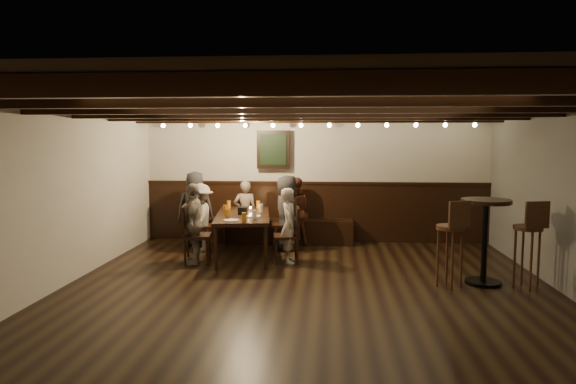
# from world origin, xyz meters

# --- Properties ---
(room) EXTENTS (7.00, 7.00, 7.00)m
(room) POSITION_xyz_m (-0.29, 2.21, 1.07)
(room) COLOR black
(room) RESTS_ON ground
(dining_table) EXTENTS (1.10, 2.00, 0.71)m
(dining_table) POSITION_xyz_m (-1.16, 2.06, 0.66)
(dining_table) COLOR black
(dining_table) RESTS_ON floor
(chair_left_near) EXTENTS (0.47, 0.47, 0.92)m
(chair_left_near) POSITION_xyz_m (-1.94, 2.41, 0.28)
(chair_left_near) COLOR black
(chair_left_near) RESTS_ON floor
(chair_left_far) EXTENTS (0.47, 0.47, 0.92)m
(chair_left_far) POSITION_xyz_m (-1.82, 1.52, 0.28)
(chair_left_far) COLOR black
(chair_left_far) RESTS_ON floor
(chair_right_near) EXTENTS (0.49, 0.49, 0.95)m
(chair_right_near) POSITION_xyz_m (-0.51, 2.60, 0.29)
(chair_right_near) COLOR black
(chair_right_near) RESTS_ON floor
(chair_right_far) EXTENTS (0.45, 0.45, 0.88)m
(chair_right_far) POSITION_xyz_m (-0.39, 1.71, 0.27)
(chair_right_far) COLOR black
(chair_right_far) RESTS_ON floor
(person_bench_left) EXTENTS (0.72, 0.52, 1.37)m
(person_bench_left) POSITION_xyz_m (-2.17, 2.83, 0.68)
(person_bench_left) COLOR #2B2A2D
(person_bench_left) RESTS_ON floor
(person_bench_centre) EXTENTS (0.46, 0.34, 1.18)m
(person_bench_centre) POSITION_xyz_m (-1.30, 3.10, 0.59)
(person_bench_centre) COLOR slate
(person_bench_centre) RESTS_ON floor
(person_bench_right) EXTENTS (0.67, 0.55, 1.25)m
(person_bench_right) POSITION_xyz_m (-0.39, 3.07, 0.63)
(person_bench_right) COLOR brown
(person_bench_right) RESTS_ON floor
(person_left_near) EXTENTS (0.54, 0.82, 1.19)m
(person_left_near) POSITION_xyz_m (-1.97, 2.41, 0.59)
(person_left_near) COLOR gray
(person_left_near) RESTS_ON floor
(person_left_far) EXTENTS (0.40, 0.78, 1.27)m
(person_left_far) POSITION_xyz_m (-1.85, 1.51, 0.63)
(person_left_far) COLOR gray
(person_left_far) RESTS_ON floor
(person_right_near) EXTENTS (0.50, 0.70, 1.32)m
(person_right_near) POSITION_xyz_m (-0.48, 2.60, 0.66)
(person_right_near) COLOR #262628
(person_right_near) RESTS_ON floor
(person_right_far) EXTENTS (0.34, 0.47, 1.19)m
(person_right_far) POSITION_xyz_m (-0.36, 1.71, 0.59)
(person_right_far) COLOR #B1A495
(person_right_far) RESTS_ON floor
(pint_a) EXTENTS (0.07, 0.07, 0.14)m
(pint_a) POSITION_xyz_m (-1.53, 2.72, 0.78)
(pint_a) COLOR #BF7219
(pint_a) RESTS_ON dining_table
(pint_b) EXTENTS (0.07, 0.07, 0.14)m
(pint_b) POSITION_xyz_m (-1.00, 2.74, 0.78)
(pint_b) COLOR #BF7219
(pint_b) RESTS_ON dining_table
(pint_c) EXTENTS (0.07, 0.07, 0.14)m
(pint_c) POSITION_xyz_m (-1.47, 2.12, 0.78)
(pint_c) COLOR #BF7219
(pint_c) RESTS_ON dining_table
(pint_d) EXTENTS (0.07, 0.07, 0.14)m
(pint_d) POSITION_xyz_m (-0.89, 2.30, 0.78)
(pint_d) COLOR silver
(pint_d) RESTS_ON dining_table
(pint_e) EXTENTS (0.07, 0.07, 0.14)m
(pint_e) POSITION_xyz_m (-1.32, 1.58, 0.78)
(pint_e) COLOR #BF7219
(pint_e) RESTS_ON dining_table
(pint_f) EXTENTS (0.07, 0.07, 0.14)m
(pint_f) POSITION_xyz_m (-0.89, 1.54, 0.78)
(pint_f) COLOR silver
(pint_f) RESTS_ON dining_table
(pint_g) EXTENTS (0.07, 0.07, 0.14)m
(pint_g) POSITION_xyz_m (-1.01, 1.27, 0.78)
(pint_g) COLOR #BF7219
(pint_g) RESTS_ON dining_table
(plate_near) EXTENTS (0.24, 0.24, 0.01)m
(plate_near) POSITION_xyz_m (-1.22, 1.35, 0.72)
(plate_near) COLOR white
(plate_near) RESTS_ON dining_table
(plate_far) EXTENTS (0.24, 0.24, 0.01)m
(plate_far) POSITION_xyz_m (-0.95, 1.79, 0.72)
(plate_far) COLOR white
(plate_far) RESTS_ON dining_table
(condiment_caddy) EXTENTS (0.15, 0.10, 0.12)m
(condiment_caddy) POSITION_xyz_m (-1.16, 2.01, 0.77)
(condiment_caddy) COLOR black
(condiment_caddy) RESTS_ON dining_table
(candle) EXTENTS (0.05, 0.05, 0.05)m
(candle) POSITION_xyz_m (-1.08, 2.37, 0.74)
(candle) COLOR beige
(candle) RESTS_ON dining_table
(high_top_table) EXTENTS (0.65, 0.65, 1.15)m
(high_top_table) POSITION_xyz_m (2.35, 0.72, 0.76)
(high_top_table) COLOR black
(high_top_table) RESTS_ON floor
(bar_stool_left) EXTENTS (0.41, 0.42, 1.17)m
(bar_stool_left) POSITION_xyz_m (1.85, 0.51, 0.43)
(bar_stool_left) COLOR #331B10
(bar_stool_left) RESTS_ON floor
(bar_stool_right) EXTENTS (0.39, 0.41, 1.17)m
(bar_stool_right) POSITION_xyz_m (2.85, 0.56, 0.43)
(bar_stool_right) COLOR #331B10
(bar_stool_right) RESTS_ON floor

